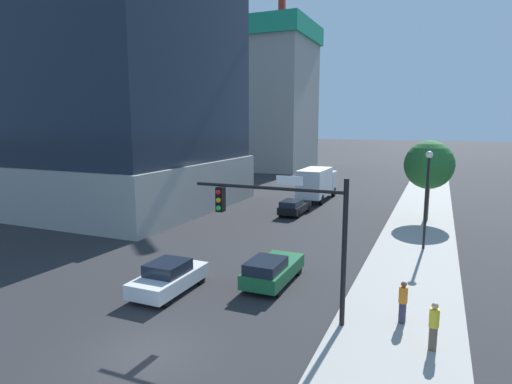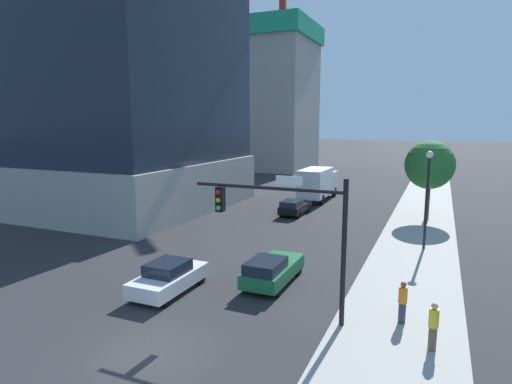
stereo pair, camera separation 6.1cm
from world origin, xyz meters
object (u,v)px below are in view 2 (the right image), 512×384
construction_building (265,90)px  car_black (294,207)px  box_truck (318,182)px  pedestrian_orange_shirt (403,302)px  pedestrian_yellow_shirt (433,326)px  street_lamp (428,186)px  car_white (169,277)px  traffic_light_pole (285,219)px  street_tree (430,165)px  car_green (272,270)px

construction_building → car_black: size_ratio=7.57×
box_truck → pedestrian_orange_shirt: box_truck is taller
pedestrian_yellow_shirt → construction_building: bearing=117.7°
car_black → pedestrian_yellow_shirt: 23.21m
car_black → pedestrian_yellow_shirt: size_ratio=2.53×
street_lamp → car_white: (-10.96, -11.98, -3.42)m
construction_building → car_black: bearing=-63.9°
traffic_light_pole → box_truck: traffic_light_pole is taller
street_tree → box_truck: 12.64m
traffic_light_pole → pedestrian_yellow_shirt: bearing=-6.0°
construction_building → street_tree: size_ratio=5.16×
car_green → pedestrian_yellow_shirt: (7.55, -3.87, 0.29)m
street_tree → car_white: 23.69m
street_lamp → street_tree: bearing=91.0°
car_white → pedestrian_orange_shirt: 10.59m
car_black → street_tree: bearing=8.8°
construction_building → box_truck: 34.27m
car_white → pedestrian_orange_shirt: bearing=4.1°
car_white → construction_building: bearing=107.6°
box_truck → pedestrian_orange_shirt: 27.98m
car_white → traffic_light_pole: bearing=-3.6°
car_green → pedestrian_yellow_shirt: size_ratio=2.59×
car_white → car_green: car_white is taller
traffic_light_pole → car_black: size_ratio=1.48×
car_white → car_black: 19.04m
car_green → street_lamp: bearing=53.2°
car_white → pedestrian_yellow_shirt: (11.72, -0.98, 0.30)m
pedestrian_yellow_shirt → street_tree: bearing=92.4°
pedestrian_orange_shirt → pedestrian_yellow_shirt: bearing=-56.3°
street_tree → car_white: bearing=-117.6°
pedestrian_yellow_shirt → pedestrian_orange_shirt: pedestrian_yellow_shirt is taller
traffic_light_pole → car_green: traffic_light_pole is taller
car_green → box_truck: box_truck is taller
street_tree → pedestrian_yellow_shirt: size_ratio=3.72×
car_black → pedestrian_orange_shirt: 21.13m
traffic_light_pole → box_truck: (-6.01, 27.03, -2.31)m
construction_building → traffic_light_pole: size_ratio=5.12×
street_lamp → pedestrian_orange_shirt: size_ratio=3.59×
traffic_light_pole → box_truck: size_ratio=0.85×
street_tree → box_truck: size_ratio=0.85×
traffic_light_pole → street_tree: (4.80, 21.09, 0.46)m
car_white → car_green: 5.07m
street_lamp → car_white: street_lamp is taller
car_black → pedestrian_yellow_shirt: pedestrian_yellow_shirt is taller
street_lamp → street_tree: 8.75m
construction_building → pedestrian_orange_shirt: 61.25m
traffic_light_pole → pedestrian_orange_shirt: traffic_light_pole is taller
car_white → pedestrian_orange_shirt: size_ratio=2.48×
box_truck → pedestrian_orange_shirt: size_ratio=4.47×
car_black → pedestrian_orange_shirt: bearing=-60.0°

